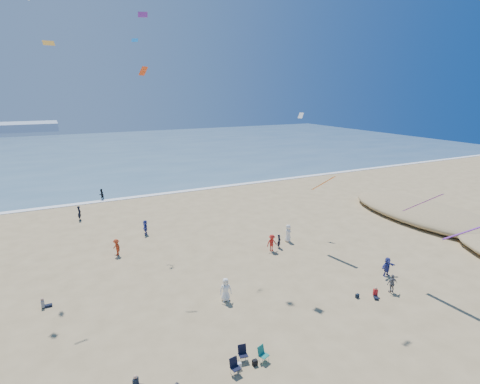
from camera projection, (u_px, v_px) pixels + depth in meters
name	position (u px, v px, depth m)	size (l,w,h in m)	color
ocean	(87.00, 153.00, 100.18)	(220.00, 100.00, 0.06)	#476B84
surf_line	(119.00, 199.00, 57.08)	(220.00, 1.20, 0.08)	white
standing_flyers	(219.00, 259.00, 34.63)	(33.02, 56.24, 1.94)	slate
seated_group	(273.00, 351.00, 23.12)	(24.70, 23.08, 0.84)	white
chair_cluster	(248.00, 359.00, 22.34)	(2.72, 1.48, 1.00)	black
white_tote	(238.00, 366.00, 22.15)	(0.35, 0.20, 0.40)	silver
black_backpack	(255.00, 363.00, 22.44)	(0.30, 0.22, 0.38)	black
navy_bag	(357.00, 296.00, 29.80)	(0.28, 0.18, 0.34)	black
kites_aloft	(300.00, 103.00, 30.21)	(46.39, 38.21, 29.29)	#087AE6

